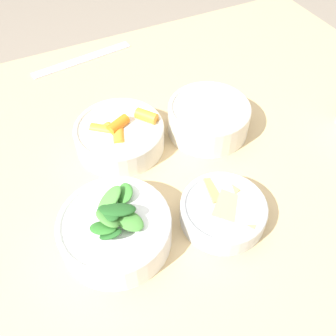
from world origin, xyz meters
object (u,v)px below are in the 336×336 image
bowl_beans_hotdog (208,119)px  bowl_cookies (225,210)px  bowl_carrots (119,135)px  ruler (83,59)px  bowl_greens (115,228)px

bowl_beans_hotdog → bowl_cookies: size_ratio=1.14×
bowl_carrots → bowl_beans_hotdog: bearing=-11.4°
bowl_cookies → ruler: bowl_cookies is taller
bowl_carrots → bowl_cookies: 0.27m
bowl_greens → ruler: bowl_greens is taller
bowl_beans_hotdog → bowl_cookies: bowl_beans_hotdog is taller
bowl_greens → ruler: bearing=78.6°
ruler → bowl_beans_hotdog: bearing=-66.5°
bowl_beans_hotdog → ruler: bowl_beans_hotdog is taller
bowl_carrots → bowl_cookies: bowl_carrots is taller
bowl_beans_hotdog → bowl_carrots: bearing=168.6°
bowl_carrots → bowl_cookies: bearing=-67.6°
bowl_cookies → ruler: 0.59m
bowl_carrots → ruler: size_ratio=0.66×
bowl_carrots → ruler: bowl_carrots is taller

